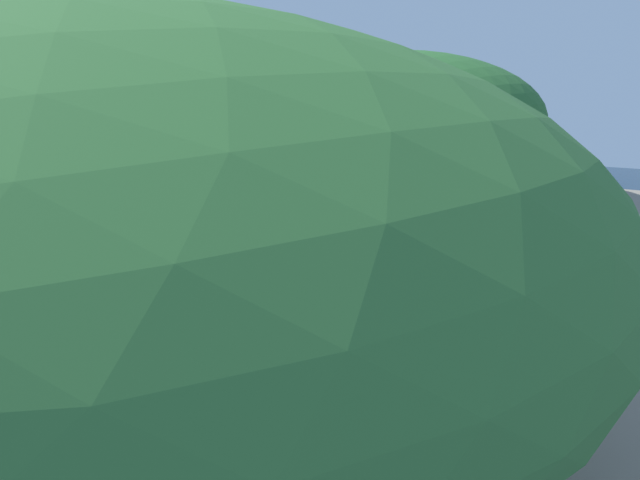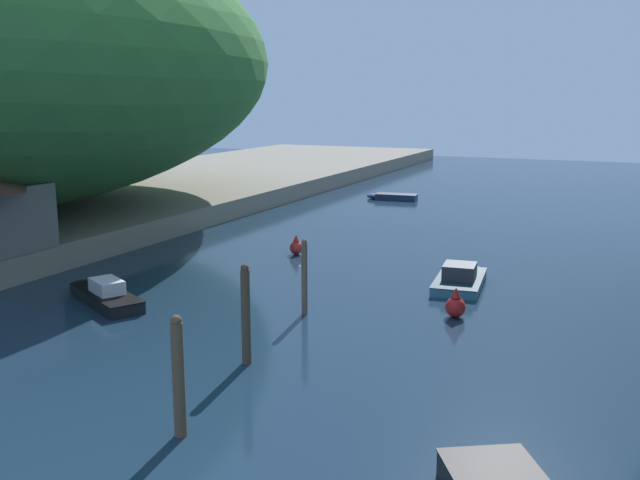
{
  "view_description": "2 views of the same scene",
  "coord_description": "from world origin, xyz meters",
  "px_view_note": "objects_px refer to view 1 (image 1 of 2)",
  "views": [
    {
      "loc": [
        -39.3,
        9.05,
        15.44
      ],
      "look_at": [
        -2.81,
        25.83,
        1.04
      ],
      "focal_mm": 24.0,
      "sensor_mm": 36.0,
      "label": 1
    },
    {
      "loc": [
        10.83,
        -0.04,
        8.15
      ],
      "look_at": [
        -0.38,
        25.03,
        2.53
      ],
      "focal_mm": 40.0,
      "sensor_mm": 36.0,
      "label": 2
    }
  ],
  "objects_px": {
    "boathouse_shed": "(297,281)",
    "right_bank_cottage": "(298,169)",
    "boat_open_rowboat": "(338,275)",
    "channel_buoy_near": "(353,225)",
    "channel_buoy_far": "(252,243)",
    "boat_navy_launch": "(481,230)",
    "boat_far_upstream": "(606,318)",
    "boat_far_right_bank": "(311,223)",
    "waterfront_building": "(453,272)",
    "person_on_quay": "(598,351)",
    "boat_cabin_cruiser": "(93,224)"
  },
  "relations": [
    {
      "from": "boathouse_shed",
      "to": "boat_far_right_bank",
      "type": "height_order",
      "value": "boathouse_shed"
    },
    {
      "from": "boat_far_right_bank",
      "to": "boat_cabin_cruiser",
      "type": "bearing_deg",
      "value": 109.42
    },
    {
      "from": "boathouse_shed",
      "to": "boat_open_rowboat",
      "type": "xyz_separation_m",
      "value": [
        8.37,
        0.52,
        -3.14
      ]
    },
    {
      "from": "person_on_quay",
      "to": "channel_buoy_near",
      "type": "bearing_deg",
      "value": -48.01
    },
    {
      "from": "boathouse_shed",
      "to": "channel_buoy_near",
      "type": "bearing_deg",
      "value": 10.97
    },
    {
      "from": "boat_navy_launch",
      "to": "boat_open_rowboat",
      "type": "xyz_separation_m",
      "value": [
        -18.26,
        9.9,
        0.02
      ]
    },
    {
      "from": "waterfront_building",
      "to": "boat_open_rowboat",
      "type": "xyz_separation_m",
      "value": [
        8.88,
        10.26,
        -5.82
      ]
    },
    {
      "from": "boat_far_right_bank",
      "to": "channel_buoy_far",
      "type": "xyz_separation_m",
      "value": [
        -9.17,
        2.31,
        0.1
      ]
    },
    {
      "from": "boat_navy_launch",
      "to": "channel_buoy_far",
      "type": "distance_m",
      "value": 25.54
    },
    {
      "from": "boat_far_upstream",
      "to": "channel_buoy_far",
      "type": "height_order",
      "value": "channel_buoy_far"
    },
    {
      "from": "boat_far_right_bank",
      "to": "boat_open_rowboat",
      "type": "xyz_separation_m",
      "value": [
        -12.59,
        -8.58,
        0.02
      ]
    },
    {
      "from": "right_bank_cottage",
      "to": "channel_buoy_near",
      "type": "height_order",
      "value": "right_bank_cottage"
    },
    {
      "from": "boat_navy_launch",
      "to": "boat_cabin_cruiser",
      "type": "relative_size",
      "value": 1.51
    },
    {
      "from": "boat_open_rowboat",
      "to": "boat_cabin_cruiser",
      "type": "height_order",
      "value": "boat_open_rowboat"
    },
    {
      "from": "boat_far_upstream",
      "to": "channel_buoy_far",
      "type": "distance_m",
      "value": 30.67
    },
    {
      "from": "boat_open_rowboat",
      "to": "boat_cabin_cruiser",
      "type": "bearing_deg",
      "value": 25.75
    },
    {
      "from": "boat_cabin_cruiser",
      "to": "channel_buoy_near",
      "type": "relative_size",
      "value": 3.63
    },
    {
      "from": "person_on_quay",
      "to": "boat_navy_launch",
      "type": "bearing_deg",
      "value": -76.88
    },
    {
      "from": "boat_open_rowboat",
      "to": "channel_buoy_near",
      "type": "relative_size",
      "value": 4.81
    },
    {
      "from": "boathouse_shed",
      "to": "channel_buoy_far",
      "type": "distance_m",
      "value": 16.69
    },
    {
      "from": "waterfront_building",
      "to": "channel_buoy_near",
      "type": "distance_m",
      "value": 27.0
    },
    {
      "from": "waterfront_building",
      "to": "boat_far_right_bank",
      "type": "xyz_separation_m",
      "value": [
        21.47,
        18.84,
        -5.84
      ]
    },
    {
      "from": "boathouse_shed",
      "to": "waterfront_building",
      "type": "bearing_deg",
      "value": -92.99
    },
    {
      "from": "boathouse_shed",
      "to": "right_bank_cottage",
      "type": "bearing_deg",
      "value": 27.35
    },
    {
      "from": "waterfront_building",
      "to": "person_on_quay",
      "type": "height_order",
      "value": "waterfront_building"
    },
    {
      "from": "person_on_quay",
      "to": "boat_cabin_cruiser",
      "type": "bearing_deg",
      "value": -14.19
    },
    {
      "from": "boat_cabin_cruiser",
      "to": "channel_buoy_far",
      "type": "relative_size",
      "value": 3.99
    },
    {
      "from": "channel_buoy_far",
      "to": "boat_far_upstream",
      "type": "bearing_deg",
      "value": -93.75
    },
    {
      "from": "boathouse_shed",
      "to": "channel_buoy_far",
      "type": "xyz_separation_m",
      "value": [
        11.79,
        11.41,
        -3.07
      ]
    },
    {
      "from": "boathouse_shed",
      "to": "boat_far_upstream",
      "type": "xyz_separation_m",
      "value": [
        9.79,
        -19.2,
        -3.24
      ]
    },
    {
      "from": "boathouse_shed",
      "to": "boat_cabin_cruiser",
      "type": "relative_size",
      "value": 1.81
    },
    {
      "from": "right_bank_cottage",
      "to": "boat_far_upstream",
      "type": "distance_m",
      "value": 44.75
    },
    {
      "from": "boat_far_upstream",
      "to": "boat_far_right_bank",
      "type": "bearing_deg",
      "value": -109.73
    },
    {
      "from": "channel_buoy_far",
      "to": "boathouse_shed",
      "type": "bearing_deg",
      "value": -135.94
    },
    {
      "from": "channel_buoy_far",
      "to": "person_on_quay",
      "type": "bearing_deg",
      "value": -110.15
    },
    {
      "from": "person_on_quay",
      "to": "boathouse_shed",
      "type": "bearing_deg",
      "value": -0.17
    },
    {
      "from": "channel_buoy_far",
      "to": "right_bank_cottage",
      "type": "bearing_deg",
      "value": 15.86
    },
    {
      "from": "boathouse_shed",
      "to": "right_bank_cottage",
      "type": "xyz_separation_m",
      "value": [
        34.58,
        17.88,
        0.39
      ]
    },
    {
      "from": "boat_navy_launch",
      "to": "channel_buoy_near",
      "type": "xyz_separation_m",
      "value": [
        -4.76,
        13.61,
        0.14
      ]
    },
    {
      "from": "boat_open_rowboat",
      "to": "boat_cabin_cruiser",
      "type": "distance_m",
      "value": 31.8
    },
    {
      "from": "waterfront_building",
      "to": "right_bank_cottage",
      "type": "distance_m",
      "value": 44.71
    },
    {
      "from": "boat_cabin_cruiser",
      "to": "channel_buoy_near",
      "type": "height_order",
      "value": "channel_buoy_near"
    },
    {
      "from": "channel_buoy_far",
      "to": "boat_open_rowboat",
      "type": "bearing_deg",
      "value": -107.43
    },
    {
      "from": "channel_buoy_near",
      "to": "boat_far_right_bank",
      "type": "bearing_deg",
      "value": 100.7
    },
    {
      "from": "waterfront_building",
      "to": "right_bank_cottage",
      "type": "height_order",
      "value": "waterfront_building"
    },
    {
      "from": "channel_buoy_far",
      "to": "boat_navy_launch",
      "type": "bearing_deg",
      "value": -54.47
    },
    {
      "from": "boat_far_right_bank",
      "to": "channel_buoy_near",
      "type": "xyz_separation_m",
      "value": [
        0.92,
        -4.86,
        0.14
      ]
    },
    {
      "from": "boat_far_right_bank",
      "to": "person_on_quay",
      "type": "height_order",
      "value": "person_on_quay"
    },
    {
      "from": "waterfront_building",
      "to": "channel_buoy_far",
      "type": "xyz_separation_m",
      "value": [
        12.3,
        21.15,
        -5.74
      ]
    },
    {
      "from": "waterfront_building",
      "to": "boat_far_upstream",
      "type": "height_order",
      "value": "waterfront_building"
    }
  ]
}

